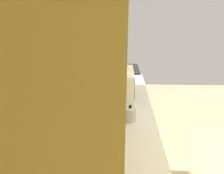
# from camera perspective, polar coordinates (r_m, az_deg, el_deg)

# --- Properties ---
(wall_back) EXTENTS (4.36, 0.12, 2.79)m
(wall_back) POSITION_cam_1_polar(r_m,az_deg,el_deg) (1.98, -8.62, 4.44)
(wall_back) COLOR #DED082
(wall_back) RESTS_ON ground_plane
(upper_cabinets) EXTENTS (2.48, 0.31, 0.72)m
(upper_cabinets) POSITION_cam_1_polar(r_m,az_deg,el_deg) (1.50, -3.83, 19.69)
(upper_cabinets) COLOR tan
(oven_range) EXTENTS (0.58, 0.64, 1.09)m
(oven_range) POSITION_cam_1_polar(r_m,az_deg,el_deg) (3.82, 1.97, -1.74)
(oven_range) COLOR black
(oven_range) RESTS_ON ground_plane
(microwave) EXTENTS (0.49, 0.34, 0.32)m
(microwave) POSITION_cam_1_polar(r_m,az_deg,el_deg) (2.56, 1.82, 0.81)
(microwave) COLOR white
(microwave) RESTS_ON counter_run
(kettle) EXTENTS (0.16, 0.11, 0.16)m
(kettle) POSITION_cam_1_polar(r_m,az_deg,el_deg) (2.10, 4.61, -6.88)
(kettle) COLOR #B7BABF
(kettle) RESTS_ON counter_run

